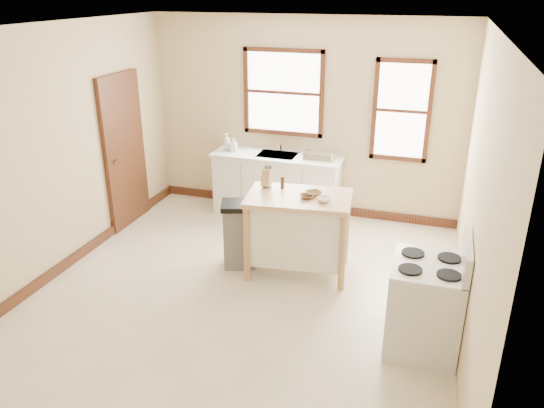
{
  "coord_description": "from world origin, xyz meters",
  "views": [
    {
      "loc": [
        1.85,
        -4.71,
        3.16
      ],
      "look_at": [
        0.2,
        0.4,
        0.93
      ],
      "focal_mm": 35.0,
      "sensor_mm": 36.0,
      "label": 1
    }
  ],
  "objects_px": {
    "bowl_c": "(324,200)",
    "gas_stove": "(426,294)",
    "knife_block": "(267,179)",
    "pepper_grinder": "(282,182)",
    "soap_bottle_b": "(234,145)",
    "dish_rack": "(320,155)",
    "kitchen_island": "(298,234)",
    "bowl_a": "(306,196)",
    "trash_bin": "(240,234)",
    "soap_bottle_a": "(227,142)",
    "bowl_b": "(314,193)"
  },
  "relations": [
    {
      "from": "soap_bottle_a",
      "to": "soap_bottle_b",
      "type": "height_order",
      "value": "soap_bottle_a"
    },
    {
      "from": "bowl_b",
      "to": "gas_stove",
      "type": "distance_m",
      "value": 1.77
    },
    {
      "from": "soap_bottle_a",
      "to": "pepper_grinder",
      "type": "height_order",
      "value": "soap_bottle_a"
    },
    {
      "from": "knife_block",
      "to": "bowl_a",
      "type": "relative_size",
      "value": 1.25
    },
    {
      "from": "gas_stove",
      "to": "soap_bottle_a",
      "type": "bearing_deg",
      "value": 139.5
    },
    {
      "from": "dish_rack",
      "to": "gas_stove",
      "type": "xyz_separation_m",
      "value": [
        1.6,
        -2.54,
        -0.4
      ]
    },
    {
      "from": "bowl_b",
      "to": "trash_bin",
      "type": "height_order",
      "value": "bowl_b"
    },
    {
      "from": "trash_bin",
      "to": "bowl_a",
      "type": "bearing_deg",
      "value": -16.94
    },
    {
      "from": "knife_block",
      "to": "pepper_grinder",
      "type": "distance_m",
      "value": 0.19
    },
    {
      "from": "bowl_b",
      "to": "trash_bin",
      "type": "bearing_deg",
      "value": -170.66
    },
    {
      "from": "kitchen_island",
      "to": "pepper_grinder",
      "type": "bearing_deg",
      "value": 138.08
    },
    {
      "from": "trash_bin",
      "to": "bowl_b",
      "type": "bearing_deg",
      "value": -9.72
    },
    {
      "from": "soap_bottle_b",
      "to": "dish_rack",
      "type": "bearing_deg",
      "value": -6.37
    },
    {
      "from": "dish_rack",
      "to": "trash_bin",
      "type": "distance_m",
      "value": 1.79
    },
    {
      "from": "bowl_b",
      "to": "gas_stove",
      "type": "xyz_separation_m",
      "value": [
        1.33,
        -1.09,
        -0.41
      ]
    },
    {
      "from": "bowl_b",
      "to": "gas_stove",
      "type": "bearing_deg",
      "value": -39.25
    },
    {
      "from": "bowl_a",
      "to": "trash_bin",
      "type": "bearing_deg",
      "value": -177.88
    },
    {
      "from": "pepper_grinder",
      "to": "dish_rack",
      "type": "bearing_deg",
      "value": 84.47
    },
    {
      "from": "trash_bin",
      "to": "gas_stove",
      "type": "xyz_separation_m",
      "value": [
        2.18,
        -0.95,
        0.16
      ]
    },
    {
      "from": "soap_bottle_b",
      "to": "dish_rack",
      "type": "distance_m",
      "value": 1.28
    },
    {
      "from": "pepper_grinder",
      "to": "bowl_c",
      "type": "xyz_separation_m",
      "value": [
        0.55,
        -0.26,
        -0.05
      ]
    },
    {
      "from": "trash_bin",
      "to": "gas_stove",
      "type": "distance_m",
      "value": 2.38
    },
    {
      "from": "trash_bin",
      "to": "gas_stove",
      "type": "height_order",
      "value": "gas_stove"
    },
    {
      "from": "soap_bottle_a",
      "to": "knife_block",
      "type": "bearing_deg",
      "value": -29.66
    },
    {
      "from": "dish_rack",
      "to": "bowl_b",
      "type": "relative_size",
      "value": 2.38
    },
    {
      "from": "soap_bottle_a",
      "to": "kitchen_island",
      "type": "bearing_deg",
      "value": -23.19
    },
    {
      "from": "dish_rack",
      "to": "bowl_a",
      "type": "height_order",
      "value": "dish_rack"
    },
    {
      "from": "kitchen_island",
      "to": "gas_stove",
      "type": "height_order",
      "value": "gas_stove"
    },
    {
      "from": "dish_rack",
      "to": "bowl_b",
      "type": "distance_m",
      "value": 1.48
    },
    {
      "from": "knife_block",
      "to": "pepper_grinder",
      "type": "relative_size",
      "value": 1.33
    },
    {
      "from": "bowl_c",
      "to": "gas_stove",
      "type": "relative_size",
      "value": 0.14
    },
    {
      "from": "soap_bottle_a",
      "to": "bowl_a",
      "type": "height_order",
      "value": "soap_bottle_a"
    },
    {
      "from": "soap_bottle_a",
      "to": "bowl_b",
      "type": "height_order",
      "value": "soap_bottle_a"
    },
    {
      "from": "bowl_c",
      "to": "gas_stove",
      "type": "height_order",
      "value": "gas_stove"
    },
    {
      "from": "dish_rack",
      "to": "trash_bin",
      "type": "height_order",
      "value": "dish_rack"
    },
    {
      "from": "knife_block",
      "to": "bowl_c",
      "type": "height_order",
      "value": "knife_block"
    },
    {
      "from": "soap_bottle_a",
      "to": "bowl_a",
      "type": "xyz_separation_m",
      "value": [
        1.6,
        -1.57,
        -0.07
      ]
    },
    {
      "from": "dish_rack",
      "to": "pepper_grinder",
      "type": "height_order",
      "value": "pepper_grinder"
    },
    {
      "from": "soap_bottle_a",
      "to": "pepper_grinder",
      "type": "bearing_deg",
      "value": -24.9
    },
    {
      "from": "bowl_c",
      "to": "trash_bin",
      "type": "bearing_deg",
      "value": 179.35
    },
    {
      "from": "pepper_grinder",
      "to": "trash_bin",
      "type": "xyz_separation_m",
      "value": [
        -0.45,
        -0.24,
        -0.63
      ]
    },
    {
      "from": "bowl_a",
      "to": "gas_stove",
      "type": "bearing_deg",
      "value": -35.18
    },
    {
      "from": "soap_bottle_b",
      "to": "bowl_a",
      "type": "xyz_separation_m",
      "value": [
        1.49,
        -1.55,
        -0.04
      ]
    },
    {
      "from": "kitchen_island",
      "to": "bowl_a",
      "type": "relative_size",
      "value": 7.35
    },
    {
      "from": "soap_bottle_b",
      "to": "pepper_grinder",
      "type": "bearing_deg",
      "value": -56.39
    },
    {
      "from": "kitchen_island",
      "to": "bowl_a",
      "type": "xyz_separation_m",
      "value": [
        0.1,
        -0.04,
        0.5
      ]
    },
    {
      "from": "soap_bottle_b",
      "to": "gas_stove",
      "type": "bearing_deg",
      "value": -48.27
    },
    {
      "from": "kitchen_island",
      "to": "pepper_grinder",
      "type": "height_order",
      "value": "pepper_grinder"
    },
    {
      "from": "pepper_grinder",
      "to": "soap_bottle_b",
      "type": "bearing_deg",
      "value": 130.52
    },
    {
      "from": "knife_block",
      "to": "bowl_b",
      "type": "distance_m",
      "value": 0.6
    }
  ]
}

